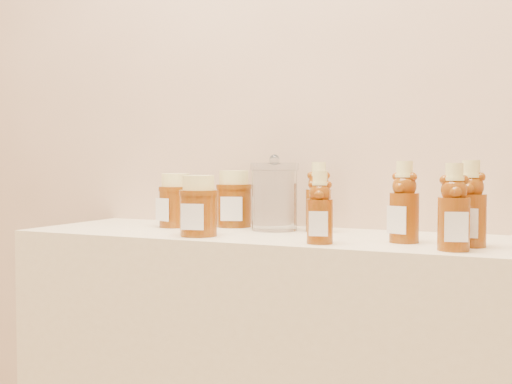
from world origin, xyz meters
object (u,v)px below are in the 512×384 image
at_px(honey_jar_left, 176,200).
at_px(bear_bottle_front_left, 320,202).
at_px(glass_canister, 274,194).
at_px(bear_bottle_back_left, 319,192).

bearing_deg(honey_jar_left, bear_bottle_front_left, -0.91).
xyz_separation_m(bear_bottle_front_left, glass_canister, (-0.19, 0.20, 0.01)).
bearing_deg(glass_canister, bear_bottle_front_left, -47.01).
xyz_separation_m(bear_bottle_front_left, honey_jar_left, (-0.46, 0.17, -0.02)).
bearing_deg(bear_bottle_back_left, bear_bottle_front_left, -92.84).
distance_m(bear_bottle_back_left, glass_canister, 0.11).
relative_size(bear_bottle_front_left, honey_jar_left, 1.22).
xyz_separation_m(bear_bottle_back_left, bear_bottle_front_left, (0.08, -0.22, -0.01)).
distance_m(honey_jar_left, glass_canister, 0.27).
xyz_separation_m(bear_bottle_back_left, honey_jar_left, (-0.38, -0.04, -0.03)).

